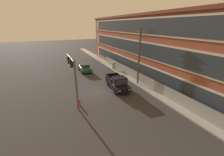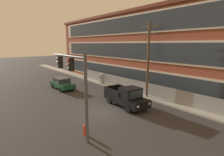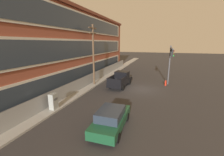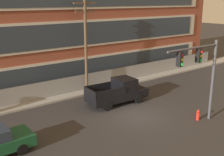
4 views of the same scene
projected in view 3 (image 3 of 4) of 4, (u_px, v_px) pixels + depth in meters
name	position (u px, v px, depth m)	size (l,w,h in m)	color
ground_plane	(141.00, 89.00, 20.15)	(160.00, 160.00, 0.00)	#333030
sidewalk_building_side	(92.00, 84.00, 22.35)	(80.00, 1.86, 0.16)	#9E9B93
brick_mill_building	(44.00, 48.00, 20.14)	(43.50, 10.01, 10.69)	brown
chain_link_fence	(97.00, 76.00, 24.43)	(34.52, 0.06, 1.65)	gray
traffic_signal_mast	(170.00, 58.00, 20.35)	(4.95, 0.43, 5.72)	#4C4C51
pickup_truck_black	(121.00, 80.00, 21.39)	(5.33, 2.40, 2.06)	black
sedan_dark_green	(111.00, 118.00, 10.78)	(4.58, 1.99, 1.56)	#194C2D
utility_pole_near_corner	(93.00, 53.00, 21.13)	(2.24, 0.26, 8.56)	brown
electrical_cabinet	(54.00, 102.00, 13.70)	(0.70, 0.54, 1.63)	#939993
fire_hydrant	(166.00, 83.00, 21.81)	(0.24, 0.24, 0.78)	red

